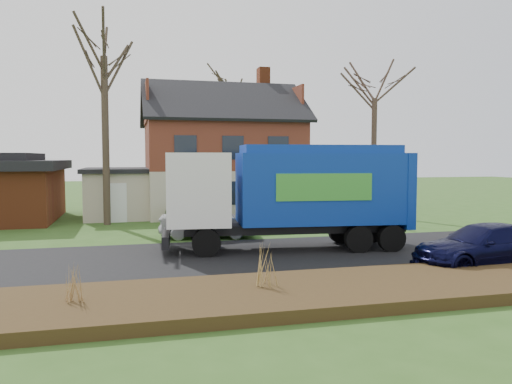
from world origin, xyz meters
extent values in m
plane|color=#2E511B|center=(0.00, 0.00, 0.00)|extent=(120.00, 120.00, 0.00)
cube|color=black|center=(0.00, 0.00, 0.01)|extent=(80.00, 7.00, 0.02)
cube|color=#322210|center=(0.00, -5.30, 0.15)|extent=(80.00, 3.50, 0.30)
cube|color=beige|center=(2.00, 14.00, 1.35)|extent=(9.00, 7.50, 2.70)
cube|color=#5A2619|center=(2.00, 14.00, 4.10)|extent=(9.00, 7.50, 2.80)
cube|color=brown|center=(5.00, 15.00, 8.46)|extent=(0.70, 0.90, 1.60)
cube|color=beige|center=(-4.20, 13.50, 1.30)|extent=(3.50, 5.50, 2.60)
cube|color=black|center=(-4.20, 13.50, 2.72)|extent=(3.90, 5.90, 0.24)
cylinder|color=black|center=(-0.98, 0.37, 0.50)|extent=(1.04, 0.44, 1.01)
cylinder|color=black|center=(-0.77, 2.39, 0.50)|extent=(1.04, 0.44, 1.01)
cylinder|color=black|center=(4.51, -0.19, 0.50)|extent=(1.04, 0.44, 1.01)
cylinder|color=black|center=(4.72, 1.83, 0.50)|extent=(1.04, 0.44, 1.01)
cylinder|color=black|center=(5.77, -0.32, 0.50)|extent=(1.04, 0.44, 1.01)
cylinder|color=black|center=(5.97, 1.70, 0.50)|extent=(1.04, 0.44, 1.01)
cube|color=black|center=(2.50, 1.04, 0.82)|extent=(8.40, 2.01, 0.34)
cube|color=white|center=(-1.11, 1.41, 2.32)|extent=(2.46, 2.64, 2.62)
cube|color=black|center=(-2.17, 1.51, 2.47)|extent=(0.29, 2.13, 0.87)
cube|color=black|center=(-2.27, 1.52, 0.53)|extent=(0.49, 2.43, 0.44)
cube|color=navy|center=(3.41, 0.94, 2.32)|extent=(6.32, 3.03, 2.62)
cube|color=navy|center=(3.41, 0.94, 3.78)|extent=(6.00, 2.71, 0.29)
cube|color=navy|center=(6.55, 0.62, 2.23)|extent=(0.59, 2.49, 2.81)
cube|color=green|center=(3.14, -0.27, 2.42)|extent=(3.47, 0.39, 0.97)
cube|color=green|center=(3.40, 2.18, 2.42)|extent=(3.47, 0.39, 0.97)
imported|color=#9D9FA4|center=(-0.28, 4.50, 0.68)|extent=(4.27, 2.03, 1.35)
imported|color=black|center=(7.25, -3.40, 0.68)|extent=(4.82, 2.19, 1.37)
cylinder|color=#413427|center=(-4.69, 9.98, 4.29)|extent=(0.36, 0.36, 8.57)
cylinder|color=#443329|center=(10.49, 10.24, 3.46)|extent=(0.32, 0.32, 6.93)
cylinder|color=#3F3325|center=(4.51, 23.09, 4.24)|extent=(0.32, 0.32, 8.48)
cone|color=olive|center=(-4.74, -5.24, 0.75)|extent=(0.04, 0.04, 0.90)
cone|color=olive|center=(-4.89, -5.24, 0.75)|extent=(0.04, 0.04, 0.90)
cone|color=olive|center=(-4.59, -5.24, 0.75)|extent=(0.04, 0.04, 0.90)
cone|color=olive|center=(-4.74, -5.12, 0.75)|extent=(0.04, 0.04, 0.90)
cone|color=olive|center=(-4.74, -5.36, 0.75)|extent=(0.04, 0.04, 0.90)
cone|color=#9B7C44|center=(-0.34, -5.01, 0.83)|extent=(0.04, 0.04, 1.07)
cone|color=#9B7C44|center=(-0.51, -5.01, 0.83)|extent=(0.04, 0.04, 1.07)
cone|color=#9B7C44|center=(-0.17, -5.01, 0.83)|extent=(0.04, 0.04, 1.07)
cone|color=#9B7C44|center=(-0.34, -4.88, 0.83)|extent=(0.04, 0.04, 1.07)
cone|color=#9B7C44|center=(-0.34, -5.15, 0.83)|extent=(0.04, 0.04, 1.07)
camera|label=1|loc=(-3.51, -16.69, 3.48)|focal=35.00mm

